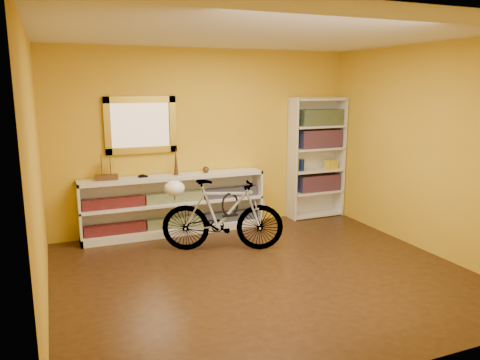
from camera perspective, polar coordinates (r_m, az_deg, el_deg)
name	(u,v)px	position (r m, az deg, el deg)	size (l,w,h in m)	color
floor	(263,274)	(5.35, 2.90, -11.50)	(4.50, 4.00, 0.01)	black
ceiling	(266,33)	(4.94, 3.22, 17.55)	(4.50, 4.00, 0.01)	silver
back_wall	(206,140)	(6.83, -4.16, 4.92)	(4.50, 0.01, 2.60)	gold
left_wall	(36,176)	(4.52, -23.79, 0.51)	(0.01, 4.00, 2.60)	gold
right_wall	(428,149)	(6.28, 22.06, 3.51)	(0.01, 4.00, 2.60)	gold
gilt_mirror	(141,125)	(6.54, -12.08, 6.60)	(0.98, 0.06, 0.78)	olive
wall_socket	(262,204)	(7.33, 2.71, -2.95)	(0.09, 0.01, 0.09)	silver
console_unit	(175,204)	(6.66, -8.02, -2.99)	(2.60, 0.35, 0.85)	silver
cd_row_lower	(176,222)	(6.71, -7.91, -5.14)	(2.50, 0.13, 0.14)	black
cd_row_upper	(175,197)	(6.62, -8.00, -2.11)	(2.50, 0.13, 0.14)	navy
model_ship	(106,167)	(6.38, -16.12, 1.54)	(0.30, 0.11, 0.35)	#442613
toy_car	(143,177)	(6.48, -11.81, 0.32)	(0.00, 0.00, 0.00)	black
bronze_ornament	(176,161)	(6.54, -7.87, 2.29)	(0.07, 0.07, 0.39)	#51331C
decorative_orb	(206,170)	(6.69, -4.22, 1.28)	(0.09, 0.09, 0.09)	#51331C
bookcase	(317,158)	(7.48, 9.37, 2.67)	(0.90, 0.30, 1.90)	silver
book_row_a	(318,183)	(7.57, 9.59, -0.33)	(0.70, 0.22, 0.26)	maroon
book_row_b	(320,139)	(7.46, 9.78, 5.01)	(0.70, 0.22, 0.28)	maroon
book_row_c	(321,117)	(7.43, 9.87, 7.57)	(0.70, 0.22, 0.25)	navy
travel_mug	(302,165)	(7.33, 7.57, 1.83)	(0.08, 0.08, 0.19)	#162E99
red_tin	(306,120)	(7.33, 8.06, 7.30)	(0.14, 0.14, 0.18)	maroon
yellow_bag	(331,164)	(7.59, 11.11, 1.89)	(0.19, 0.13, 0.15)	gold
bicycle	(223,215)	(5.93, -2.13, -4.34)	(1.58, 0.41, 0.93)	silver
helmet	(174,188)	(5.88, -8.05, -1.02)	(0.26, 0.25, 0.20)	white
u_lock	(230,205)	(5.89, -1.23, -3.03)	(0.23, 0.23, 0.02)	black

